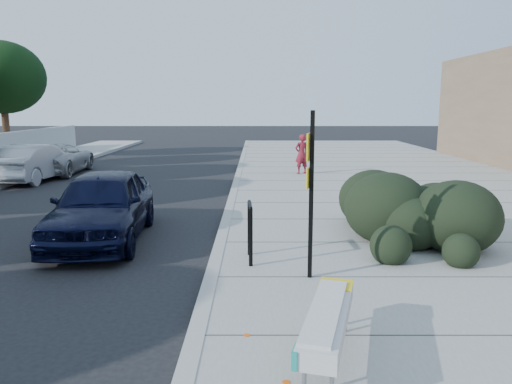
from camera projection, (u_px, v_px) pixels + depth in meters
The scene contains 12 objects.
ground at pixel (211, 286), 7.80m from camera, with size 120.00×120.00×0.00m, color black.
sidewalk_near at pixel (448, 213), 12.71m from camera, with size 11.20×50.00×0.15m, color gray.
curb_near at pixel (229, 213), 12.71m from camera, with size 0.22×50.00×0.17m, color #9E9E99.
tree_far_f at pixel (2, 78), 25.81m from camera, with size 4.40×4.40×6.07m.
bench at pixel (328, 319), 5.17m from camera, with size 0.87×1.93×0.58m.
bike_rack at pixel (250, 226), 8.52m from camera, with size 0.10×0.69×1.00m.
sign_post at pixel (310, 185), 7.53m from camera, with size 0.13×0.29×2.57m.
hedge at pixel (414, 199), 10.10m from camera, with size 2.03×4.06×1.52m, color black.
sedan_navy at pixel (102, 205), 10.36m from camera, with size 1.74×4.33×1.47m, color black.
wagon_silver at pixel (35, 163), 18.47m from camera, with size 1.46×4.18×1.38m, color #9E9FA3.
suv_silver at pixel (57, 159), 20.49m from camera, with size 2.06×4.46×1.24m, color #95979A.
pedestrian at pixel (302, 154), 19.33m from camera, with size 0.56×0.37×1.53m, color maroon.
Camera 1 is at (0.71, -7.43, 2.80)m, focal length 35.00 mm.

